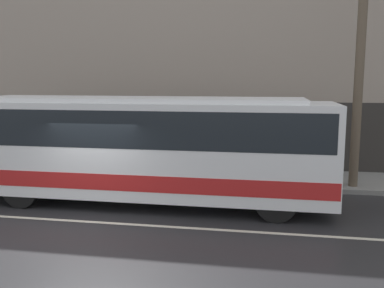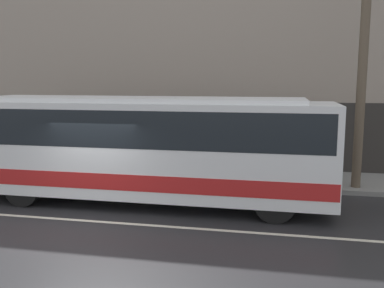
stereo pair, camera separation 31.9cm
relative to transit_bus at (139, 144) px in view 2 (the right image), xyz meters
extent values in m
plane|color=#262628|center=(-0.90, -1.95, -1.78)|extent=(60.00, 60.00, 0.00)
cube|color=gray|center=(-0.90, 3.53, -1.70)|extent=(60.00, 2.95, 0.15)
cube|color=gray|center=(-0.90, 5.15, 4.22)|extent=(60.00, 0.30, 12.00)
cube|color=#2D2B28|center=(-0.90, 4.98, -0.38)|extent=(60.00, 0.06, 2.80)
cube|color=beige|center=(-0.90, -1.95, -1.77)|extent=(54.00, 0.14, 0.01)
cube|color=white|center=(-0.01, 0.00, -0.09)|extent=(11.24, 2.48, 2.69)
cube|color=#B21E1E|center=(-0.01, 0.00, -0.88)|extent=(11.18, 2.50, 0.45)
cube|color=black|center=(-0.01, 0.00, 0.57)|extent=(10.90, 2.50, 1.02)
cube|color=orange|center=(5.56, 0.00, 1.07)|extent=(0.12, 1.86, 0.28)
cube|color=white|center=(-0.01, 0.00, 1.32)|extent=(9.55, 2.11, 0.12)
cylinder|color=black|center=(4.01, -1.08, -1.24)|extent=(1.07, 0.28, 1.07)
cylinder|color=black|center=(4.01, 1.08, -1.24)|extent=(1.07, 0.28, 1.07)
cylinder|color=black|center=(-3.22, -1.08, -1.24)|extent=(1.07, 0.28, 1.07)
cylinder|color=black|center=(-3.22, 1.08, -1.24)|extent=(1.07, 0.28, 1.07)
cylinder|color=brown|center=(6.59, 2.61, 2.87)|extent=(0.29, 0.29, 9.00)
cylinder|color=navy|center=(1.63, 3.01, -0.96)|extent=(0.36, 0.36, 1.33)
sphere|color=tan|center=(1.63, 3.01, -0.17)|extent=(0.24, 0.24, 0.24)
camera|label=1|loc=(3.75, -12.01, 1.91)|focal=40.00mm
camera|label=2|loc=(4.06, -11.95, 1.91)|focal=40.00mm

